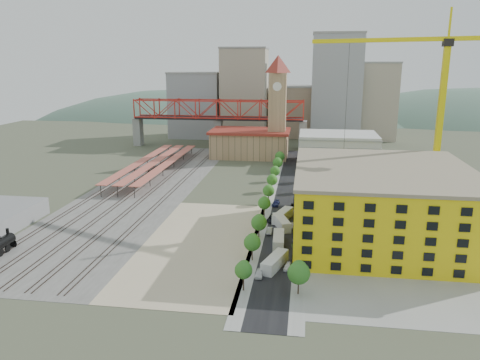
# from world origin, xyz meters

# --- Properties ---
(ground) EXTENTS (400.00, 400.00, 0.00)m
(ground) POSITION_xyz_m (0.00, 0.00, 0.00)
(ground) COLOR #474C38
(ground) RESTS_ON ground
(ballast_strip) EXTENTS (36.00, 165.00, 0.06)m
(ballast_strip) POSITION_xyz_m (-36.00, 17.50, 0.03)
(ballast_strip) COLOR #605E59
(ballast_strip) RESTS_ON ground
(dirt_lot) EXTENTS (28.00, 67.00, 0.06)m
(dirt_lot) POSITION_xyz_m (-4.00, -31.50, 0.03)
(dirt_lot) COLOR tan
(dirt_lot) RESTS_ON ground
(street_asphalt) EXTENTS (12.00, 170.00, 0.06)m
(street_asphalt) POSITION_xyz_m (16.00, 15.00, 0.03)
(street_asphalt) COLOR black
(street_asphalt) RESTS_ON ground
(sidewalk_west) EXTENTS (3.00, 170.00, 0.04)m
(sidewalk_west) POSITION_xyz_m (10.50, 15.00, 0.02)
(sidewalk_west) COLOR gray
(sidewalk_west) RESTS_ON ground
(sidewalk_east) EXTENTS (3.00, 170.00, 0.04)m
(sidewalk_east) POSITION_xyz_m (21.50, 15.00, 0.02)
(sidewalk_east) COLOR gray
(sidewalk_east) RESTS_ON ground
(construction_pad) EXTENTS (50.00, 90.00, 0.06)m
(construction_pad) POSITION_xyz_m (45.00, -20.00, 0.03)
(construction_pad) COLOR gray
(construction_pad) RESTS_ON ground
(rail_tracks) EXTENTS (26.56, 160.00, 0.18)m
(rail_tracks) POSITION_xyz_m (-37.80, 17.50, 0.15)
(rail_tracks) COLOR #382B23
(rail_tracks) RESTS_ON ground
(platform_canopies) EXTENTS (16.00, 80.00, 4.12)m
(platform_canopies) POSITION_xyz_m (-41.00, 45.00, 3.99)
(platform_canopies) COLOR #B85F46
(platform_canopies) RESTS_ON ground
(station_hall) EXTENTS (38.00, 24.00, 13.10)m
(station_hall) POSITION_xyz_m (-5.00, 82.00, 6.67)
(station_hall) COLOR tan
(station_hall) RESTS_ON ground
(clock_tower) EXTENTS (12.00, 12.00, 52.00)m
(clock_tower) POSITION_xyz_m (8.00, 79.99, 28.70)
(clock_tower) COLOR tan
(clock_tower) RESTS_ON ground
(parking_garage) EXTENTS (34.00, 26.00, 14.00)m
(parking_garage) POSITION_xyz_m (36.00, 70.00, 7.00)
(parking_garage) COLOR silver
(parking_garage) RESTS_ON ground
(truss_bridge) EXTENTS (94.00, 9.60, 25.60)m
(truss_bridge) POSITION_xyz_m (-25.00, 105.00, 18.86)
(truss_bridge) COLOR gray
(truss_bridge) RESTS_ON ground
(construction_building) EXTENTS (44.60, 50.60, 18.80)m
(construction_building) POSITION_xyz_m (42.00, -20.00, 9.41)
(construction_building) COLOR yellow
(construction_building) RESTS_ON ground
(street_trees) EXTENTS (15.40, 124.40, 8.00)m
(street_trees) POSITION_xyz_m (16.00, 5.00, 0.00)
(street_trees) COLOR #306D20
(street_trees) RESTS_ON ground
(skyline) EXTENTS (133.00, 46.00, 60.00)m
(skyline) POSITION_xyz_m (7.47, 142.31, 22.81)
(skyline) COLOR #9EA0A3
(skyline) RESTS_ON ground
(distant_hills) EXTENTS (647.00, 264.00, 227.00)m
(distant_hills) POSITION_xyz_m (45.28, 260.00, -79.54)
(distant_hills) COLOR #4C6B59
(distant_hills) RESTS_ON ground
(tower_crane) EXTENTS (53.59, 21.61, 60.27)m
(tower_crane) POSITION_xyz_m (58.47, 10.19, 37.19)
(tower_crane) COLOR yellow
(tower_crane) RESTS_ON ground
(site_trailer_a) EXTENTS (5.76, 10.62, 2.82)m
(site_trailer_a) POSITION_xyz_m (16.00, -43.36, 1.41)
(site_trailer_a) COLOR silver
(site_trailer_a) RESTS_ON ground
(site_trailer_b) EXTENTS (3.10, 10.27, 2.78)m
(site_trailer_b) POSITION_xyz_m (16.00, -29.94, 1.39)
(site_trailer_b) COLOR silver
(site_trailer_b) RESTS_ON ground
(site_trailer_c) EXTENTS (5.85, 10.58, 2.81)m
(site_trailer_c) POSITION_xyz_m (16.00, -16.79, 1.40)
(site_trailer_c) COLOR silver
(site_trailer_c) RESTS_ON ground
(site_trailer_d) EXTENTS (5.86, 10.63, 2.82)m
(site_trailer_d) POSITION_xyz_m (16.00, -10.48, 1.41)
(site_trailer_d) COLOR silver
(site_trailer_d) RESTS_ON ground
(car_0) EXTENTS (1.86, 4.31, 1.45)m
(car_0) POSITION_xyz_m (13.00, -48.34, 0.73)
(car_0) COLOR silver
(car_0) RESTS_ON ground
(car_1) EXTENTS (1.57, 4.39, 1.44)m
(car_1) POSITION_xyz_m (13.00, -21.71, 0.72)
(car_1) COLOR #A8A9AE
(car_1) RESTS_ON ground
(car_2) EXTENTS (3.25, 5.72, 1.51)m
(car_2) POSITION_xyz_m (13.00, -11.95, 0.75)
(car_2) COLOR black
(car_2) RESTS_ON ground
(car_3) EXTENTS (2.49, 5.13, 1.44)m
(car_3) POSITION_xyz_m (13.00, 3.49, 0.72)
(car_3) COLOR navy
(car_3) RESTS_ON ground
(car_4) EXTENTS (2.21, 4.24, 1.38)m
(car_4) POSITION_xyz_m (19.00, -43.71, 0.69)
(car_4) COLOR white
(car_4) RESTS_ON ground
(car_5) EXTENTS (2.03, 4.31, 1.37)m
(car_5) POSITION_xyz_m (19.00, -16.77, 0.68)
(car_5) COLOR #9F9EA3
(car_5) RESTS_ON ground
(car_6) EXTENTS (3.38, 6.05, 1.60)m
(car_6) POSITION_xyz_m (19.00, 0.53, 0.80)
(car_6) COLOR black
(car_6) RESTS_ON ground
(car_7) EXTENTS (2.20, 5.09, 1.46)m
(car_7) POSITION_xyz_m (19.00, 46.61, 0.73)
(car_7) COLOR navy
(car_7) RESTS_ON ground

